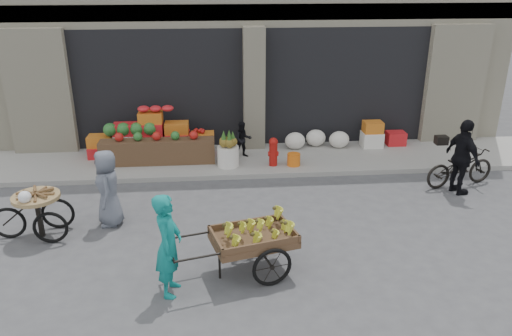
{
  "coord_description": "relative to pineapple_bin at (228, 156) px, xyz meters",
  "views": [
    {
      "loc": [
        -1.06,
        -7.79,
        4.62
      ],
      "look_at": [
        -0.3,
        0.96,
        1.1
      ],
      "focal_mm": 35.0,
      "sensor_mm": 36.0,
      "label": 1
    }
  ],
  "objects": [
    {
      "name": "pineapple_bin",
      "position": [
        0.0,
        0.0,
        0.0
      ],
      "size": [
        0.52,
        0.52,
        0.5
      ],
      "primitive_type": "cylinder",
      "color": "silver",
      "rests_on": "sidewalk"
    },
    {
      "name": "tricycle_cart",
      "position": [
        -3.57,
        -2.94,
        0.2
      ],
      "size": [
        1.43,
        0.88,
        0.95
      ],
      "rotation": [
        0.0,
        0.0,
        0.04
      ],
      "color": "#9E7F51",
      "rests_on": "ground"
    },
    {
      "name": "building",
      "position": [
        0.75,
        4.43,
        3.0
      ],
      "size": [
        14.0,
        6.45,
        7.0
      ],
      "color": "beige",
      "rests_on": "ground"
    },
    {
      "name": "sidewalk",
      "position": [
        0.75,
        0.5,
        -0.31
      ],
      "size": [
        18.0,
        2.2,
        0.12
      ],
      "primitive_type": "cube",
      "color": "gray",
      "rests_on": "ground"
    },
    {
      "name": "banana_cart",
      "position": [
        0.21,
        -4.46,
        0.3
      ],
      "size": [
        2.35,
        1.4,
        0.92
      ],
      "rotation": [
        0.0,
        0.0,
        0.26
      ],
      "color": "brown",
      "rests_on": "ground"
    },
    {
      "name": "orange_bucket",
      "position": [
        1.6,
        -0.1,
        -0.1
      ],
      "size": [
        0.32,
        0.32,
        0.3
      ],
      "primitive_type": "cylinder",
      "color": "orange",
      "rests_on": "sidewalk"
    },
    {
      "name": "bicycle",
      "position": [
        5.2,
        -1.36,
        0.08
      ],
      "size": [
        1.81,
        0.97,
        0.9
      ],
      "primitive_type": "imported",
      "rotation": [
        0.0,
        0.0,
        1.8
      ],
      "color": "black",
      "rests_on": "ground"
    },
    {
      "name": "seated_person",
      "position": [
        0.4,
        0.6,
        0.21
      ],
      "size": [
        0.51,
        0.43,
        0.93
      ],
      "primitive_type": "imported",
      "rotation": [
        0.0,
        0.0,
        0.17
      ],
      "color": "black",
      "rests_on": "sidewalk"
    },
    {
      "name": "vendor_woman",
      "position": [
        -1.05,
        -4.88,
        0.45
      ],
      "size": [
        0.47,
        0.64,
        1.64
      ],
      "primitive_type": "imported",
      "rotation": [
        0.0,
        0.0,
        1.44
      ],
      "color": "#0F7A75",
      "rests_on": "ground"
    },
    {
      "name": "fire_hydrant",
      "position": [
        1.1,
        -0.05,
        0.13
      ],
      "size": [
        0.22,
        0.22,
        0.71
      ],
      "color": "#A5140F",
      "rests_on": "sidewalk"
    },
    {
      "name": "ground",
      "position": [
        0.75,
        -3.6,
        -0.37
      ],
      "size": [
        80.0,
        80.0,
        0.0
      ],
      "primitive_type": "plane",
      "color": "#424244",
      "rests_on": "ground"
    },
    {
      "name": "right_bay_goods",
      "position": [
        3.36,
        1.1,
        0.04
      ],
      "size": [
        3.35,
        0.6,
        0.7
      ],
      "color": "silver",
      "rests_on": "sidewalk"
    },
    {
      "name": "fruit_display",
      "position": [
        -1.73,
        0.78,
        0.3
      ],
      "size": [
        3.1,
        1.12,
        1.24
      ],
      "color": "red",
      "rests_on": "sidewalk"
    },
    {
      "name": "vendor_grey",
      "position": [
        -2.36,
        -2.55,
        0.38
      ],
      "size": [
        0.57,
        0.79,
        1.51
      ],
      "primitive_type": "imported",
      "rotation": [
        0.0,
        0.0,
        -1.44
      ],
      "color": "slate",
      "rests_on": "ground"
    },
    {
      "name": "cyclist",
      "position": [
        5.0,
        -1.76,
        0.47
      ],
      "size": [
        0.62,
        1.05,
        1.68
      ],
      "primitive_type": "imported",
      "rotation": [
        0.0,
        0.0,
        1.8
      ],
      "color": "black",
      "rests_on": "ground"
    }
  ]
}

